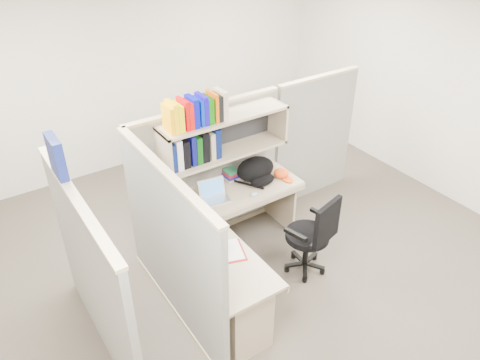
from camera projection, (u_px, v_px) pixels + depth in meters
ground at (254, 276)px, 4.97m from camera, size 6.00×6.00×0.00m
room_shell at (257, 140)px, 4.10m from camera, size 6.00×6.00×6.00m
cubicle at (199, 196)px, 4.63m from camera, size 3.79×1.84×1.95m
desk at (236, 276)px, 4.34m from camera, size 1.74×1.75×0.73m
laptop at (215, 192)px, 4.82m from camera, size 0.33×0.33×0.21m
backpack at (259, 171)px, 5.11m from camera, size 0.51×0.44×0.26m
orange_cap at (281, 173)px, 5.24m from camera, size 0.20×0.22×0.09m
snack_canister at (221, 242)px, 4.23m from camera, size 0.10×0.10×0.10m
tissue_box at (211, 274)px, 3.80m from camera, size 0.14×0.14×0.20m
mouse at (254, 194)px, 4.94m from camera, size 0.09×0.07×0.03m
paper_cup at (216, 187)px, 5.00m from camera, size 0.07×0.07×0.10m
book_stack at (230, 173)px, 5.23m from camera, size 0.17×0.22×0.11m
loose_paper at (229, 250)px, 4.21m from camera, size 0.30×0.34×0.00m
task_chair at (310, 246)px, 4.85m from camera, size 0.54×0.50×0.96m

